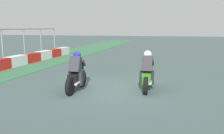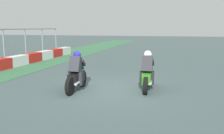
# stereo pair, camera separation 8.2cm
# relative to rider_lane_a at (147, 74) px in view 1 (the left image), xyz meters

# --- Properties ---
(ground_plane) EXTENTS (120.00, 120.00, 0.00)m
(ground_plane) POSITION_rel_rider_lane_a_xyz_m (-0.33, 1.33, -0.62)
(ground_plane) COLOR #3F504F
(rider_lane_a) EXTENTS (2.04, 0.55, 1.51)m
(rider_lane_a) POSITION_rel_rider_lane_a_xyz_m (0.00, 0.00, 0.00)
(rider_lane_a) COLOR black
(rider_lane_a) RESTS_ON ground_plane
(rider_lane_b) EXTENTS (2.04, 0.55, 1.51)m
(rider_lane_b) POSITION_rel_rider_lane_a_xyz_m (-0.79, 2.59, 0.00)
(rider_lane_b) COLOR black
(rider_lane_b) RESTS_ON ground_plane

